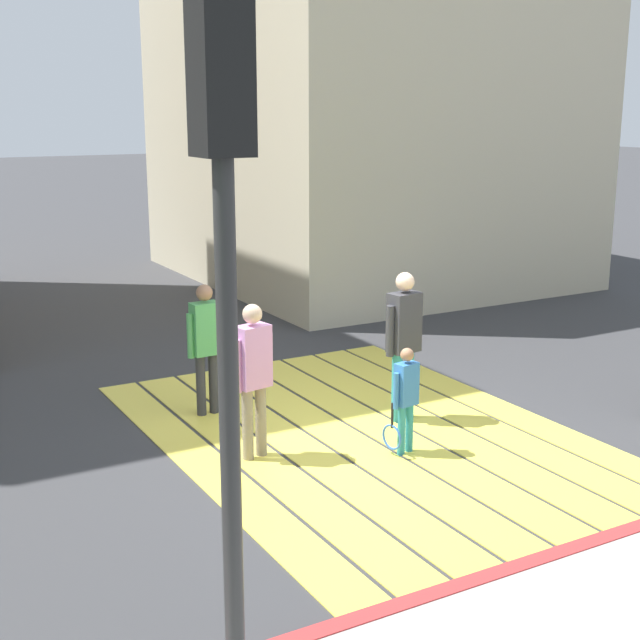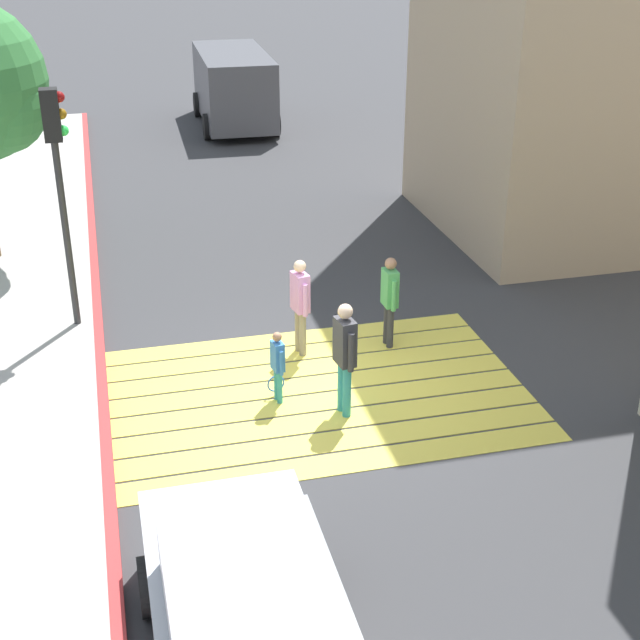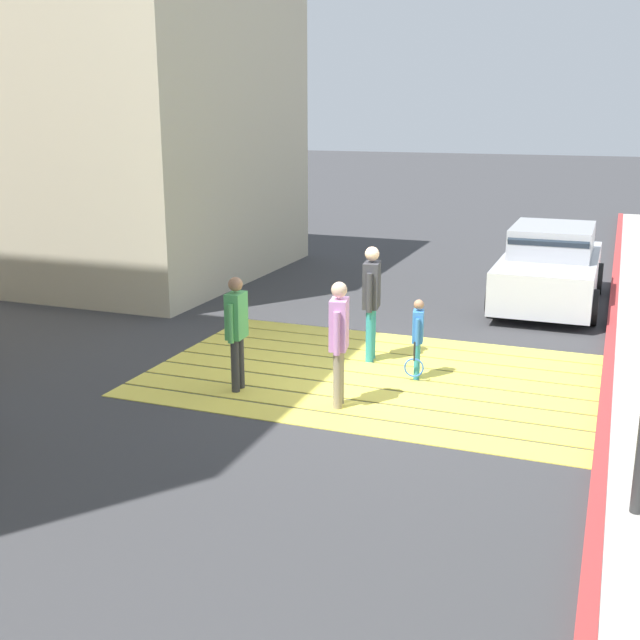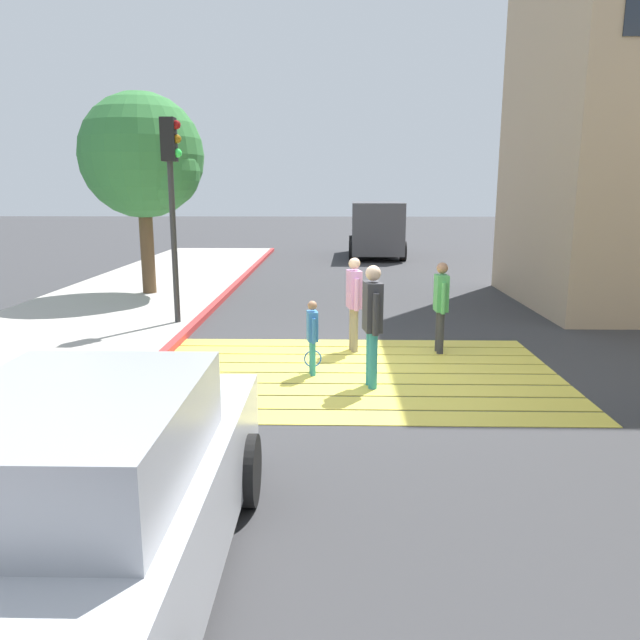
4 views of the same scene
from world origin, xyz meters
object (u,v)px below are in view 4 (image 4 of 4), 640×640
at_px(car_parked_near_curb, 87,504).
at_px(pedestrian_adult_side, 441,301).
at_px(pedestrian_adult_trailing, 354,297).
at_px(traffic_light_corner, 172,180).
at_px(street_tree, 145,159).
at_px(pedestrian_adult_lead, 372,317).
at_px(pedestrian_child_with_racket, 312,334).
at_px(van_down_street, 376,227).

height_order(car_parked_near_curb, pedestrian_adult_side, pedestrian_adult_side).
distance_m(car_parked_near_curb, pedestrian_adult_trailing, 7.12).
xyz_separation_m(traffic_light_corner, street_tree, (-1.63, 3.69, 0.59)).
distance_m(car_parked_near_curb, pedestrian_adult_lead, 5.29).
bearing_deg(street_tree, pedestrian_adult_trailing, -46.58).
xyz_separation_m(car_parked_near_curb, pedestrian_adult_trailing, (2.04, 6.82, 0.25)).
relative_size(car_parked_near_curb, traffic_light_corner, 1.01).
height_order(car_parked_near_curb, traffic_light_corner, traffic_light_corner).
height_order(traffic_light_corner, street_tree, street_tree).
height_order(street_tree, pedestrian_adult_side, street_tree).
distance_m(street_tree, pedestrian_adult_trailing, 8.08).
distance_m(pedestrian_adult_trailing, pedestrian_adult_side, 1.52).
bearing_deg(car_parked_near_curb, pedestrian_child_with_racket, 75.82).
distance_m(traffic_light_corner, pedestrian_child_with_racket, 5.03).
bearing_deg(traffic_light_corner, pedestrian_adult_trailing, -27.14).
xyz_separation_m(car_parked_near_curb, traffic_light_corner, (-1.58, 8.68, 2.30)).
bearing_deg(van_down_street, pedestrian_adult_trailing, -95.32).
height_order(traffic_light_corner, pedestrian_adult_lead, traffic_light_corner).
relative_size(street_tree, pedestrian_adult_lead, 2.96).
xyz_separation_m(street_tree, pedestrian_adult_lead, (5.44, -7.59, -2.58)).
xyz_separation_m(van_down_street, pedestrian_child_with_racket, (-2.19, -17.59, -0.62)).
height_order(traffic_light_corner, pedestrian_adult_trailing, traffic_light_corner).
bearing_deg(pedestrian_child_with_racket, car_parked_near_curb, -104.18).
distance_m(van_down_street, pedestrian_adult_trailing, 16.20).
xyz_separation_m(pedestrian_adult_lead, pedestrian_child_with_racket, (-0.88, 0.59, -0.39)).
bearing_deg(van_down_street, street_tree, -122.51).
relative_size(traffic_light_corner, pedestrian_child_with_racket, 3.59).
height_order(street_tree, pedestrian_adult_trailing, street_tree).
bearing_deg(van_down_street, car_parked_near_curb, -98.77).
distance_m(van_down_street, traffic_light_corner, 15.27).
height_order(traffic_light_corner, pedestrian_child_with_racket, traffic_light_corner).
relative_size(van_down_street, pedestrian_adult_side, 3.25).
height_order(van_down_street, street_tree, street_tree).
bearing_deg(traffic_light_corner, car_parked_near_curb, -79.69).
xyz_separation_m(van_down_street, street_tree, (-6.75, -10.59, 2.35)).
height_order(street_tree, pedestrian_child_with_racket, street_tree).
relative_size(van_down_street, street_tree, 0.99).
bearing_deg(car_parked_near_curb, pedestrian_adult_side, 62.13).
relative_size(street_tree, pedestrian_adult_side, 3.29).
height_order(van_down_street, pedestrian_adult_lead, van_down_street).
xyz_separation_m(street_tree, pedestrian_adult_trailing, (5.25, -5.54, -2.65)).
bearing_deg(pedestrian_child_with_racket, street_tree, 123.08).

